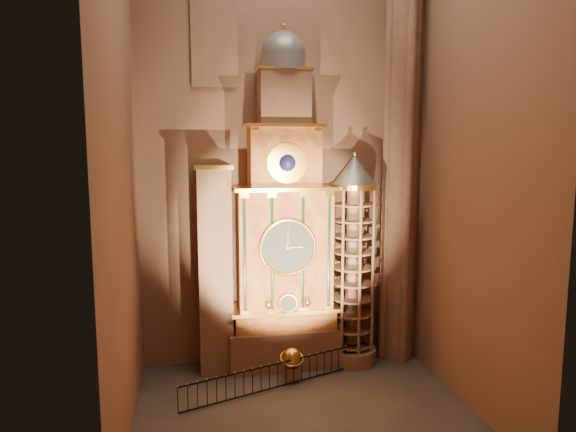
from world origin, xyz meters
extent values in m
plane|color=#383330|center=(0.00, 0.00, 0.00)|extent=(14.00, 14.00, 0.00)
plane|color=#8C644B|center=(0.00, 6.00, 11.00)|extent=(22.00, 0.00, 22.00)
plane|color=#8C644B|center=(-7.00, 0.00, 11.00)|extent=(0.00, 22.00, 22.00)
plane|color=#8C644B|center=(7.00, 0.00, 11.00)|extent=(0.00, 22.00, 22.00)
cube|color=#8C634C|center=(0.00, 5.00, 1.00)|extent=(5.60, 2.20, 2.00)
cube|color=maroon|center=(0.00, 5.00, 2.50)|extent=(5.00, 2.00, 1.00)
cube|color=#EFB546|center=(0.00, 4.95, 3.05)|extent=(5.40, 2.30, 0.18)
cube|color=maroon|center=(0.00, 5.00, 6.00)|extent=(4.60, 2.00, 6.00)
cylinder|color=black|center=(-2.05, 4.14, 6.00)|extent=(0.32, 0.32, 5.60)
cylinder|color=black|center=(-0.75, 4.14, 6.00)|extent=(0.32, 0.32, 5.60)
cylinder|color=black|center=(0.75, 4.14, 6.00)|extent=(0.32, 0.32, 5.60)
cylinder|color=black|center=(2.05, 4.14, 6.00)|extent=(0.32, 0.32, 5.60)
cube|color=#EFB546|center=(0.00, 4.95, 9.05)|extent=(5.00, 2.25, 0.18)
cylinder|color=#2D3033|center=(0.00, 3.99, 6.30)|extent=(2.60, 0.12, 2.60)
torus|color=#EFB546|center=(0.00, 3.94, 6.30)|extent=(2.80, 0.16, 2.80)
cylinder|color=#EFB546|center=(0.00, 3.84, 3.60)|extent=(0.90, 0.10, 0.90)
sphere|color=#EFB546|center=(-0.95, 3.89, 3.55)|extent=(0.36, 0.36, 0.36)
sphere|color=#EFB546|center=(0.95, 3.89, 3.55)|extent=(0.36, 0.36, 0.36)
cube|color=maroon|center=(0.00, 5.00, 10.50)|extent=(3.40, 1.80, 3.00)
sphere|color=#0E1546|center=(0.00, 4.09, 10.30)|extent=(0.80, 0.80, 0.80)
cube|color=#EFB546|center=(0.00, 4.95, 12.05)|extent=(3.80, 2.00, 0.15)
cube|color=#8C634C|center=(0.00, 5.00, 13.30)|extent=(2.40, 1.60, 2.60)
sphere|color=slate|center=(0.00, 5.00, 15.40)|extent=(2.10, 2.10, 2.10)
cylinder|color=#EFB546|center=(0.00, 5.00, 16.30)|extent=(0.14, 0.14, 0.80)
cube|color=#8C634C|center=(-3.40, 5.00, 5.00)|extent=(1.60, 1.40, 10.00)
cube|color=#EFB546|center=(-3.40, 4.58, 3.00)|extent=(1.35, 0.10, 2.10)
cube|color=#532516|center=(-3.40, 4.52, 3.00)|extent=(1.05, 0.04, 1.75)
cube|color=#EFB546|center=(-3.40, 4.58, 5.60)|extent=(1.35, 0.10, 2.10)
cube|color=#532516|center=(-3.40, 4.52, 5.60)|extent=(1.05, 0.04, 1.75)
cube|color=#EFB546|center=(-3.40, 4.58, 8.20)|extent=(1.35, 0.10, 2.10)
cube|color=#532516|center=(-3.40, 4.52, 8.20)|extent=(1.05, 0.04, 1.75)
cube|color=#EFB546|center=(-3.40, 5.00, 10.10)|extent=(1.80, 1.60, 0.20)
cylinder|color=#8C634C|center=(3.50, 4.70, 0.40)|extent=(2.50, 2.50, 0.80)
cylinder|color=#8C634C|center=(3.50, 4.70, 4.90)|extent=(0.70, 0.70, 8.20)
cylinder|color=#EFB546|center=(3.50, 4.70, 9.10)|extent=(2.40, 2.40, 0.25)
cone|color=slate|center=(3.50, 4.70, 9.90)|extent=(2.30, 2.30, 1.50)
sphere|color=#EFB546|center=(3.50, 4.70, 10.70)|extent=(0.20, 0.20, 0.20)
cylinder|color=#8C634C|center=(6.10, 5.00, 11.00)|extent=(1.60, 1.60, 22.00)
cylinder|color=#8C634C|center=(6.90, 5.00, 11.00)|extent=(0.44, 0.44, 22.00)
cylinder|color=#8C634C|center=(5.30, 5.00, 11.00)|extent=(0.44, 0.44, 22.00)
cylinder|color=#8C634C|center=(6.10, 5.80, 11.00)|extent=(0.44, 0.44, 22.00)
cylinder|color=#8C634C|center=(6.10, 4.20, 11.00)|extent=(0.44, 0.44, 22.00)
cube|color=navy|center=(-3.20, 5.94, 16.50)|extent=(2.00, 0.10, 5.00)
cube|color=#8C634C|center=(-3.20, 5.88, 16.50)|extent=(2.20, 0.06, 5.20)
cylinder|color=#8C634C|center=(0.03, 3.06, 0.35)|extent=(0.61, 0.61, 0.71)
sphere|color=gold|center=(0.03, 3.06, 1.17)|extent=(0.91, 0.91, 0.91)
torus|color=gold|center=(0.03, 3.06, 1.17)|extent=(1.17, 1.10, 0.49)
cube|color=black|center=(-0.55, 2.50, 1.22)|extent=(9.33, 3.35, 0.05)
cube|color=black|center=(-0.55, 2.50, 0.10)|extent=(9.33, 3.35, 0.05)
camera|label=1|loc=(-4.48, -19.60, 11.02)|focal=32.00mm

